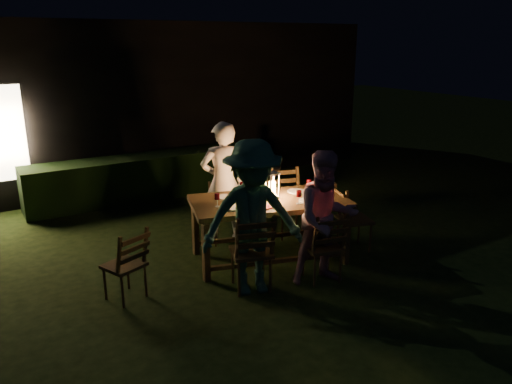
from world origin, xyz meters
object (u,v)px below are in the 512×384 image
bottle_bucket_a (266,159)px  bottle_bucket_b (268,157)px  chair_end (353,230)px  side_table (267,171)px  chair_near_right (323,258)px  person_opp_right (326,219)px  dining_table (269,205)px  ice_bucket (267,161)px  lantern (272,186)px  chair_far_right (289,215)px  chair_spare (126,277)px  person_house_side (223,182)px  person_opp_left (253,218)px  chair_far_left (225,224)px  bottle_table (251,190)px  chair_near_left (252,265)px

bottle_bucket_a → bottle_bucket_b: 0.13m
chair_end → side_table: chair_end is taller
chair_near_right → person_opp_right: bearing=-95.0°
dining_table → chair_end: bearing=0.0°
chair_end → ice_bucket: size_ratio=3.23×
lantern → side_table: size_ratio=0.52×
chair_far_right → chair_spare: 2.80m
bottle_bucket_b → person_house_side: bearing=-141.5°
person_opp_left → lantern: size_ratio=5.20×
dining_table → chair_far_left: size_ratio=2.48×
chair_near_right → chair_far_left: chair_near_right is taller
chair_near_right → chair_end: 1.09m
bottle_table → side_table: (1.53, 2.04, -0.40)m
dining_table → lantern: bearing=45.0°
ice_bucket → person_opp_left: bearing=-125.1°
dining_table → bottle_bucket_a: bottle_bucket_a is taller
chair_far_left → dining_table: bearing=122.0°
chair_far_left → chair_spare: (-1.76, -0.94, 0.00)m
chair_spare → dining_table: bearing=-19.7°
bottle_bucket_a → chair_end: bearing=-91.4°
dining_table → chair_far_left: bearing=120.3°
person_opp_right → chair_far_left: bearing=119.5°
dining_table → side_table: bearing=74.2°
person_opp_right → ice_bucket: size_ratio=5.48×
chair_end → bottle_table: 1.64m
chair_near_right → person_opp_right: size_ratio=0.58×
chair_spare → person_opp_right: size_ratio=0.55×
chair_spare → chair_far_left: bearing=6.2°
person_opp_left → chair_far_right: bearing=57.9°
chair_near_left → chair_far_right: chair_far_right is taller
lantern → chair_near_left: bearing=-137.1°
chair_spare → bottle_table: (1.74, 0.15, 0.72)m
dining_table → chair_far_right: 1.05m
chair_far_right → chair_spare: (-2.72, -0.67, -0.04)m
chair_near_left → chair_far_left: size_ratio=1.14×
side_table → bottle_bucket_a: (-0.05, -0.04, 0.24)m
chair_far_right → chair_spare: bearing=26.9°
chair_far_right → bottle_bucket_a: 1.64m
dining_table → person_opp_right: (0.21, -0.91, 0.06)m
chair_far_right → chair_end: 1.03m
chair_far_right → dining_table: bearing=51.8°
chair_far_right → person_house_side: bearing=-5.6°
chair_end → person_opp_left: bearing=-63.5°
person_opp_left → bottle_bucket_a: person_opp_left is taller
chair_spare → chair_end: bearing=-26.5°
chair_far_left → chair_near_left: bearing=91.7°
person_opp_left → bottle_bucket_b: (2.00, 2.81, -0.08)m
chair_far_right → person_opp_left: (-1.39, -1.26, 0.60)m
chair_far_right → person_opp_right: size_ratio=0.63×
chair_near_left → person_house_side: person_house_side is taller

